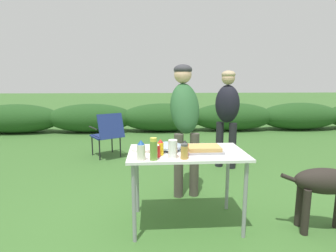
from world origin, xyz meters
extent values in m
plane|color=#3D6B2D|center=(0.00, 0.00, 0.00)|extent=(60.00, 60.00, 0.00)
ellipsoid|color=#234C1E|center=(-4.00, 4.92, 0.40)|extent=(2.40, 0.90, 0.79)
ellipsoid|color=#234C1E|center=(-2.00, 4.92, 0.40)|extent=(2.40, 0.90, 0.79)
ellipsoid|color=#234C1E|center=(0.00, 4.92, 0.40)|extent=(2.40, 0.90, 0.79)
ellipsoid|color=#234C1E|center=(2.00, 4.92, 0.40)|extent=(2.40, 0.90, 0.79)
ellipsoid|color=#234C1E|center=(4.00, 4.92, 0.40)|extent=(2.40, 0.90, 0.79)
cube|color=white|center=(0.00, 0.00, 0.73)|extent=(1.10, 0.64, 0.02)
cylinder|color=gray|center=(-0.49, -0.27, 0.36)|extent=(0.04, 0.04, 0.71)
cylinder|color=gray|center=(0.49, -0.27, 0.36)|extent=(0.04, 0.04, 0.71)
cylinder|color=gray|center=(-0.49, 0.27, 0.36)|extent=(0.04, 0.04, 0.71)
cylinder|color=gray|center=(0.49, 0.27, 0.36)|extent=(0.04, 0.04, 0.71)
cube|color=#9E9EA3|center=(0.16, -0.02, 0.75)|extent=(0.35, 0.25, 0.02)
cube|color=tan|center=(0.16, -0.02, 0.78)|extent=(0.30, 0.21, 0.04)
cylinder|color=white|center=(-0.41, 0.06, 0.75)|extent=(0.23, 0.23, 0.03)
ellipsoid|color=#99B2CC|center=(-0.17, 0.05, 0.78)|extent=(0.26, 0.26, 0.08)
cylinder|color=white|center=(-0.15, -0.21, 0.82)|extent=(0.08, 0.08, 0.16)
cylinder|color=#CC4214|center=(-0.04, -0.17, 0.80)|extent=(0.06, 0.06, 0.12)
cone|color=black|center=(-0.04, -0.17, 0.87)|extent=(0.05, 0.05, 0.03)
cylinder|color=silver|center=(-0.42, -0.25, 0.81)|extent=(0.07, 0.07, 0.14)
cone|color=#194793|center=(-0.42, -0.25, 0.89)|extent=(0.06, 0.06, 0.04)
cylinder|color=red|center=(-0.30, -0.16, 0.79)|extent=(0.08, 0.08, 0.11)
cone|color=white|center=(-0.30, -0.16, 0.86)|extent=(0.07, 0.07, 0.03)
cylinder|color=#B2893D|center=(-0.05, -0.24, 0.80)|extent=(0.07, 0.07, 0.11)
cylinder|color=#4C4C4C|center=(-0.05, -0.24, 0.86)|extent=(0.06, 0.06, 0.02)
cylinder|color=yellow|center=(-0.25, -0.10, 0.80)|extent=(0.06, 0.06, 0.11)
cone|color=red|center=(-0.25, -0.10, 0.87)|extent=(0.05, 0.05, 0.03)
cylinder|color=olive|center=(-0.32, -0.26, 0.82)|extent=(0.06, 0.06, 0.16)
cylinder|color=#D1CC47|center=(-0.32, -0.26, 0.92)|extent=(0.06, 0.06, 0.03)
cylinder|color=#4C473D|center=(-0.01, 0.62, 0.39)|extent=(0.11, 0.11, 0.78)
cylinder|color=#4C473D|center=(0.19, 0.65, 0.39)|extent=(0.11, 0.11, 0.78)
ellipsoid|color=#28562D|center=(0.08, 0.75, 1.08)|extent=(0.40, 0.51, 0.68)
sphere|color=#DBAD89|center=(0.06, 0.87, 1.48)|extent=(0.22, 0.22, 0.22)
ellipsoid|color=#333338|center=(0.06, 0.87, 1.54)|extent=(0.23, 0.23, 0.13)
cylinder|color=black|center=(0.79, 1.75, 0.37)|extent=(0.12, 0.12, 0.74)
cylinder|color=black|center=(0.97, 1.63, 0.37)|extent=(0.12, 0.12, 0.74)
ellipsoid|color=black|center=(0.88, 1.69, 1.04)|extent=(0.47, 0.44, 0.60)
sphere|color=#DBAD89|center=(0.88, 1.69, 1.45)|extent=(0.21, 0.21, 0.21)
ellipsoid|color=tan|center=(0.88, 1.69, 1.50)|extent=(0.22, 0.22, 0.12)
cylinder|color=#28231E|center=(1.10, -0.11, 0.22)|extent=(0.07, 0.07, 0.43)
cylinder|color=#28231E|center=(1.07, -0.26, 0.22)|extent=(0.07, 0.07, 0.43)
ellipsoid|color=#28231E|center=(1.26, -0.22, 0.50)|extent=(0.58, 0.33, 0.24)
cylinder|color=#28231E|center=(0.95, -0.16, 0.51)|extent=(0.18, 0.07, 0.10)
cube|color=navy|center=(-1.19, 2.48, 0.39)|extent=(0.63, 0.63, 0.03)
cube|color=navy|center=(-1.05, 2.24, 0.61)|extent=(0.48, 0.37, 0.44)
cylinder|color=black|center=(-1.26, 2.21, 0.19)|extent=(0.02, 0.02, 0.38)
cylinder|color=black|center=(-0.91, 2.41, 0.19)|extent=(0.02, 0.02, 0.38)
cylinder|color=black|center=(-1.46, 2.55, 0.19)|extent=(0.02, 0.02, 0.38)
cylinder|color=black|center=(-1.12, 2.75, 0.19)|extent=(0.02, 0.02, 0.38)
cylinder|color=black|center=(-1.39, 2.36, 0.56)|extent=(0.23, 0.37, 0.02)
cylinder|color=black|center=(-0.99, 2.60, 0.56)|extent=(0.23, 0.37, 0.02)
camera|label=1|loc=(-0.34, -2.40, 1.40)|focal=28.00mm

